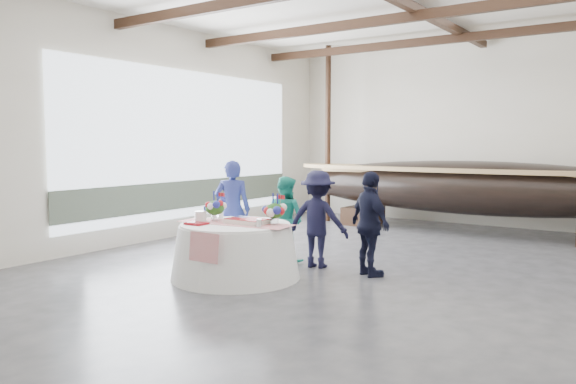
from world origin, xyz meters
The scene contains 12 objects.
floor centered at (0.00, 0.00, 0.00)m, with size 10.00×12.00×0.01m, color #3D3D42.
wall_back centered at (0.00, 6.00, 2.25)m, with size 10.00×0.02×4.50m, color silver.
wall_left centered at (-5.00, 0.00, 2.25)m, with size 0.02×12.00×4.50m, color silver.
pavilion_structure centered at (0.00, 0.78, 4.00)m, with size 9.80×11.76×4.50m.
open_bay centered at (-4.95, 1.00, 1.83)m, with size 0.03×7.00×3.20m.
longboat_display centered at (0.15, 4.50, 1.04)m, with size 8.72×1.74×1.64m.
banquet_table centered at (-1.49, -1.65, 0.41)m, with size 1.93×1.93×0.83m.
tabletop_items centered at (-1.50, -1.54, 0.98)m, with size 1.84×0.95×0.40m.
guest_woman_blue centered at (-2.45, -0.58, 0.87)m, with size 0.63×0.41×1.73m, color navy.
guest_woman_teal centered at (-1.54, -0.27, 0.73)m, with size 0.71×0.55×1.46m, color teal.
guest_man_left centered at (-0.86, -0.33, 0.79)m, with size 1.02×0.59×1.58m, color black.
guest_man_right centered at (0.13, -0.41, 0.80)m, with size 0.94×0.39×1.60m, color black.
Camera 1 is at (3.86, -8.07, 2.03)m, focal length 35.00 mm.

